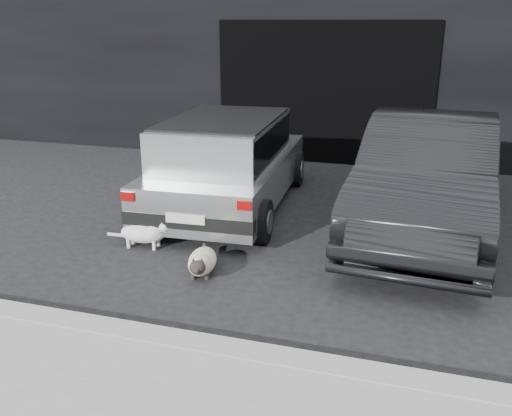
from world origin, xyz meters
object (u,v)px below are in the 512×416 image
(cat_siamese, at_px, (202,262))
(silver_hatchback, at_px, (227,159))
(second_car, at_px, (427,175))
(cat_white, at_px, (146,232))

(cat_siamese, bearing_deg, silver_hatchback, -90.55)
(second_car, distance_m, cat_siamese, 3.14)
(silver_hatchback, distance_m, cat_siamese, 2.31)
(silver_hatchback, xyz_separation_m, cat_siamese, (0.47, -2.19, -0.59))
(second_car, relative_size, cat_siamese, 5.12)
(silver_hatchback, distance_m, cat_white, 1.82)
(second_car, xyz_separation_m, cat_white, (-3.18, -1.59, -0.54))
(silver_hatchback, height_order, cat_siamese, silver_hatchback)
(cat_white, bearing_deg, second_car, 111.69)
(silver_hatchback, relative_size, second_car, 0.83)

